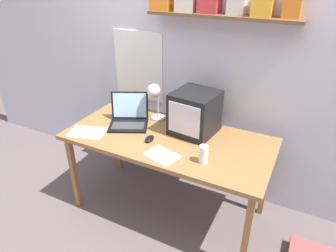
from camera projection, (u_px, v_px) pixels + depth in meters
The scene contains 10 objects.
ground_plane at pixel (168, 208), 2.73m from camera, with size 12.00×12.00×0.00m, color #615556.
back_wall at pixel (196, 52), 2.52m from camera, with size 5.60×0.24×2.60m.
corner_desk at pixel (168, 144), 2.41m from camera, with size 1.64×0.78×0.75m.
crt_monitor at pixel (195, 113), 2.38m from camera, with size 0.37×0.37×0.34m.
laptop at pixel (129, 117), 2.56m from camera, with size 0.41×0.39×0.25m.
desk_lamp at pixel (154, 95), 2.51m from camera, with size 0.13×0.20×0.35m.
juice_glass at pixel (203, 155), 2.05m from camera, with size 0.06×0.06×0.13m.
computer_mouse at pixel (150, 139), 2.33m from camera, with size 0.07×0.11×0.03m.
loose_paper_near_monitor at pixel (88, 132), 2.45m from camera, with size 0.33×0.27×0.00m.
loose_paper_near_laptop at pixel (162, 155), 2.15m from camera, with size 0.27×0.23×0.00m.
Camera 1 is at (0.93, -1.83, 1.95)m, focal length 32.00 mm.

